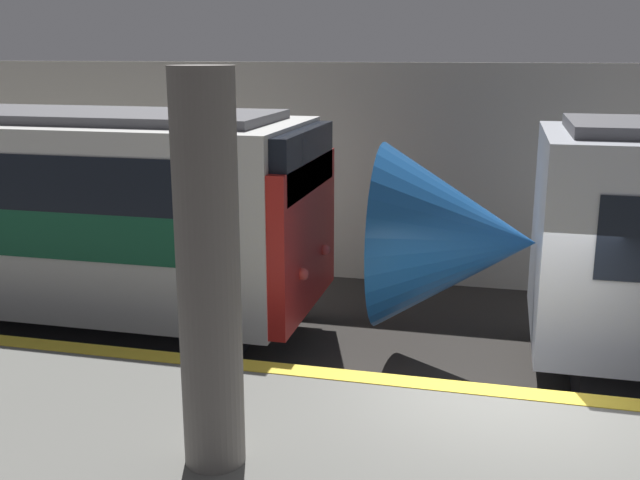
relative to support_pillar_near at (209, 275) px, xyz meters
name	(u,v)px	position (x,y,z in m)	size (l,w,h in m)	color
ground_plane	(499,469)	(2.53, 2.18, -2.76)	(120.00, 120.00, 0.00)	#282623
station_rear_barrier	(510,179)	(2.53, 9.07, -0.57)	(50.00, 0.15, 4.39)	#9E998E
support_pillar_near	(209,275)	(0.00, 0.00, 0.00)	(0.54, 0.54, 3.47)	slate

